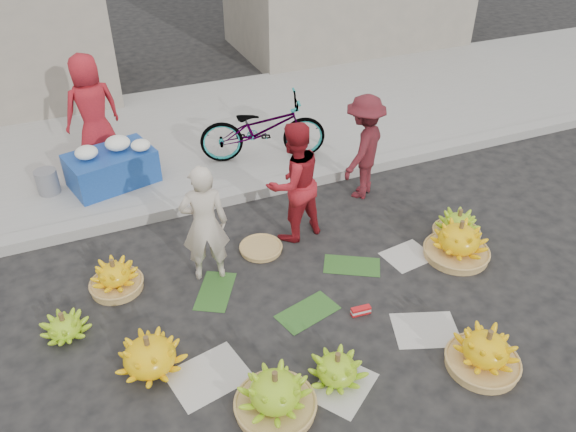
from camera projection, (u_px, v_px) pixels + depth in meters
name	position (u px, v px, depth m)	size (l,w,h in m)	color
ground	(308.00, 298.00, 6.10)	(80.00, 80.00, 0.00)	black
curb	(242.00, 193.00, 7.73)	(40.00, 0.25, 0.15)	gray
sidewalk	(200.00, 132.00, 9.33)	(40.00, 4.00, 0.12)	gray
newspaper_scatter	(343.00, 349.00, 5.49)	(3.20, 1.80, 0.00)	beige
banana_leaves	(293.00, 289.00, 6.22)	(2.00, 1.00, 0.00)	#24531B
banana_bunch_0	(149.00, 355.00, 5.20)	(0.81, 0.81, 0.42)	yellow
banana_bunch_1	(337.00, 368.00, 5.12)	(0.57, 0.57, 0.33)	#79B81A
banana_bunch_2	(275.00, 394.00, 4.81)	(0.77, 0.77, 0.48)	#AD8448
banana_bunch_3	(485.00, 351.00, 5.21)	(0.76, 0.76, 0.46)	#AD8448
banana_bunch_4	(459.00, 241.00, 6.59)	(0.88, 0.88, 0.50)	#AD8448
banana_bunch_5	(458.00, 226.00, 6.93)	(0.57, 0.57, 0.41)	#AD8448
banana_bunch_6	(64.00, 326.00, 5.58)	(0.53, 0.53, 0.30)	#79B81A
banana_bunch_7	(115.00, 277.00, 6.14)	(0.63, 0.63, 0.40)	#AD8448
basket_spare	(261.00, 248.00, 6.78)	(0.50, 0.50, 0.06)	#AD8448
incense_stack	(361.00, 311.00, 5.87)	(0.21, 0.07, 0.09)	red
vendor_cream	(204.00, 224.00, 6.02)	(0.52, 0.34, 1.42)	beige
vendor_red	(294.00, 182.00, 6.64)	(0.74, 0.58, 1.52)	red
man_striped	(364.00, 147.00, 7.46)	(0.94, 0.54, 1.45)	maroon
flower_table	(112.00, 166.00, 7.72)	(1.27, 0.96, 0.66)	navy
grey_bucket	(47.00, 182.00, 7.58)	(0.29, 0.29, 0.33)	slate
flower_vendor	(92.00, 110.00, 7.99)	(0.79, 0.51, 1.61)	red
bicycle	(263.00, 128.00, 8.21)	(1.85, 0.65, 0.97)	gray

